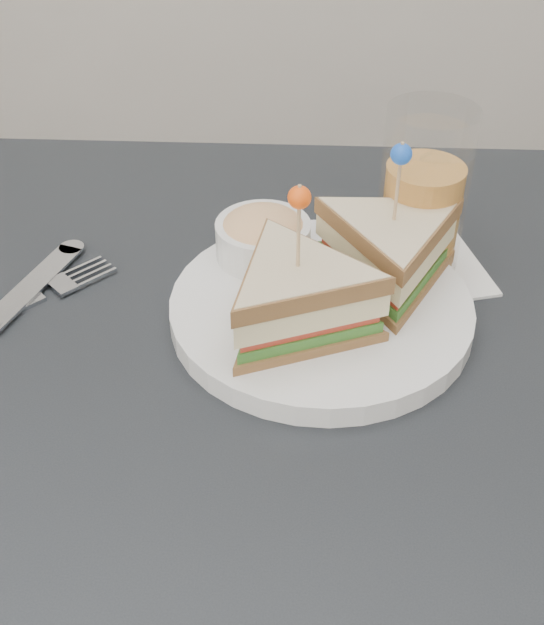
% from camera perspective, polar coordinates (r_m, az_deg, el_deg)
% --- Properties ---
extents(table, '(0.80, 0.80, 0.75)m').
position_cam_1_polar(table, '(0.69, -0.88, -8.77)').
color(table, black).
rests_on(table, ground).
extents(plate_meal, '(0.31, 0.30, 0.15)m').
position_cam_1_polar(plate_meal, '(0.66, 4.32, 2.54)').
color(plate_meal, white).
rests_on(plate_meal, table).
extents(cutlery_fork, '(0.16, 0.16, 0.01)m').
position_cam_1_polar(cutlery_fork, '(0.73, -17.71, 0.60)').
color(cutlery_fork, '#B6B9C2').
rests_on(cutlery_fork, table).
extents(drink_set, '(0.15, 0.15, 0.16)m').
position_cam_1_polar(drink_set, '(0.72, 10.87, 7.91)').
color(drink_set, white).
rests_on(drink_set, table).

